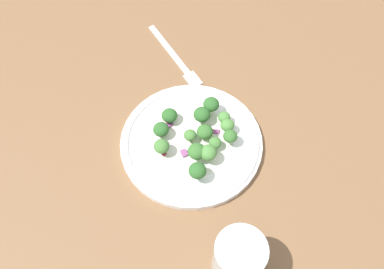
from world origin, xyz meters
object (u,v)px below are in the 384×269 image
Objects in this scene: broccoli_floret_0 at (169,116)px; broccoli_floret_1 at (197,152)px; plate at (192,140)px; broccoli_floret_2 at (208,153)px; fork at (176,58)px; water_glass at (239,258)px.

broccoli_floret_0 is 0.93× the size of broccoli_floret_1.
broccoli_floret_2 is at bearing -38.86° from plate.
broccoli_floret_1 is (6.83, -5.61, 0.66)cm from broccoli_floret_0.
plate is 8.67× the size of broccoli_floret_2.
broccoli_floret_1 reaches higher than plate.
broccoli_floret_2 is at bearing -57.73° from fork.
plate is at bearing 125.46° from water_glass.
water_glass is at bearing -54.54° from plate.
plate is 19.62cm from fork.
plate is 8.13× the size of broccoli_floret_1.
plate reaches higher than fork.
water_glass is (9.05, -14.96, 0.62)cm from broccoli_floret_2.
water_glass is (21.93, -35.36, 4.04)cm from fork.
broccoli_floret_2 is at bearing 121.17° from water_glass.
plate is 1.58× the size of fork.
water_glass is at bearing -48.89° from broccoli_floret_0.
water_glass is at bearing -53.46° from broccoli_floret_1.
broccoli_floret_1 reaches higher than fork.
plate is 22.36cm from water_glass.
plate is 5.59cm from broccoli_floret_2.
water_glass reaches higher than fork.
broccoli_floret_1 reaches higher than broccoli_floret_0.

